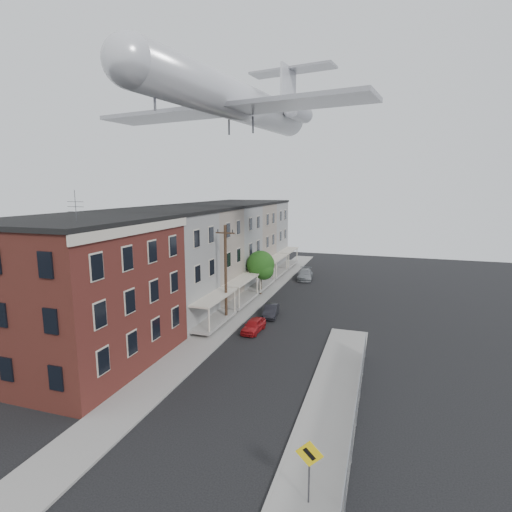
{
  "coord_description": "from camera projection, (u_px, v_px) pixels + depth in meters",
  "views": [
    {
      "loc": [
        7.89,
        -14.74,
        12.31
      ],
      "look_at": [
        -0.06,
        9.8,
        7.86
      ],
      "focal_mm": 28.0,
      "sensor_mm": 36.0,
      "label": 1
    }
  ],
  "objects": [
    {
      "name": "street_tree",
      "position": [
        261.0,
        266.0,
        45.5
      ],
      "size": [
        3.22,
        3.2,
        5.2
      ],
      "color": "black",
      "rests_on": "ground"
    },
    {
      "name": "airplane",
      "position": [
        238.0,
        101.0,
        35.81
      ],
      "size": [
        25.64,
        29.28,
        8.42
      ],
      "color": "silver",
      "rests_on": "ground"
    },
    {
      "name": "car_far",
      "position": [
        305.0,
        274.0,
        53.91
      ],
      "size": [
        2.48,
        4.88,
        1.36
      ],
      "primitive_type": "imported",
      "rotation": [
        0.0,
        0.0,
        0.13
      ],
      "color": "gray",
      "rests_on": "ground"
    },
    {
      "name": "row_house_a",
      "position": [
        155.0,
        267.0,
        36.53
      ],
      "size": [
        11.98,
        7.0,
        10.3
      ],
      "color": "#61615F",
      "rests_on": "ground"
    },
    {
      "name": "car_near",
      "position": [
        254.0,
        326.0,
        34.31
      ],
      "size": [
        1.55,
        3.43,
        1.14
      ],
      "primitive_type": "imported",
      "rotation": [
        0.0,
        0.0,
        -0.06
      ],
      "color": "#A81519",
      "rests_on": "ground"
    },
    {
      "name": "sidewalk_right",
      "position": [
        330.0,
        410.0,
        22.25
      ],
      "size": [
        3.0,
        26.0,
        0.12
      ],
      "primitive_type": "cube",
      "color": "gray",
      "rests_on": "ground"
    },
    {
      "name": "ground",
      "position": [
        192.0,
        459.0,
        18.31
      ],
      "size": [
        120.0,
        120.0,
        0.0
      ],
      "primitive_type": "plane",
      "color": "black",
      "rests_on": "ground"
    },
    {
      "name": "corner_building",
      "position": [
        80.0,
        292.0,
        27.63
      ],
      "size": [
        10.31,
        12.3,
        12.15
      ],
      "color": "black",
      "rests_on": "ground"
    },
    {
      "name": "row_house_d",
      "position": [
        236.0,
        239.0,
        56.22
      ],
      "size": [
        11.98,
        7.0,
        10.3
      ],
      "color": "#6E6357",
      "rests_on": "ground"
    },
    {
      "name": "curb_right",
      "position": [
        304.0,
        405.0,
        22.69
      ],
      "size": [
        0.15,
        26.0,
        0.14
      ],
      "primitive_type": "cube",
      "color": "gray",
      "rests_on": "ground"
    },
    {
      "name": "curb_left",
      "position": [
        261.0,
        305.0,
        42.02
      ],
      "size": [
        0.15,
        62.0,
        0.14
      ],
      "primitive_type": "cube",
      "color": "gray",
      "rests_on": "ground"
    },
    {
      "name": "car_mid",
      "position": [
        271.0,
        311.0,
        38.44
      ],
      "size": [
        1.69,
        3.65,
        1.16
      ],
      "primitive_type": "imported",
      "rotation": [
        0.0,
        0.0,
        0.14
      ],
      "color": "black",
      "rests_on": "ground"
    },
    {
      "name": "utility_pole",
      "position": [
        226.0,
        273.0,
        36.09
      ],
      "size": [
        1.8,
        0.26,
        9.0
      ],
      "color": "black",
      "rests_on": "ground"
    },
    {
      "name": "chainlink_fence",
      "position": [
        357.0,
        408.0,
        20.7
      ],
      "size": [
        0.06,
        18.06,
        1.9
      ],
      "color": "gray",
      "rests_on": "ground"
    },
    {
      "name": "row_house_b",
      "position": [
        190.0,
        255.0,
        43.1
      ],
      "size": [
        11.98,
        7.0,
        10.3
      ],
      "color": "#6E6357",
      "rests_on": "ground"
    },
    {
      "name": "row_house_e",
      "position": [
        252.0,
        234.0,
        62.79
      ],
      "size": [
        11.98,
        7.0,
        10.3
      ],
      "color": "#61615F",
      "rests_on": "ground"
    },
    {
      "name": "sidewalk_left",
      "position": [
        248.0,
        304.0,
        42.47
      ],
      "size": [
        3.0,
        62.0,
        0.12
      ],
      "primitive_type": "cube",
      "color": "gray",
      "rests_on": "ground"
    },
    {
      "name": "warning_sign",
      "position": [
        309.0,
        462.0,
        15.33
      ],
      "size": [
        1.1,
        0.11,
        2.8
      ],
      "color": "#515156",
      "rests_on": "ground"
    },
    {
      "name": "row_house_c",
      "position": [
        216.0,
        246.0,
        49.66
      ],
      "size": [
        11.98,
        7.0,
        10.3
      ],
      "color": "#61615F",
      "rests_on": "ground"
    }
  ]
}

